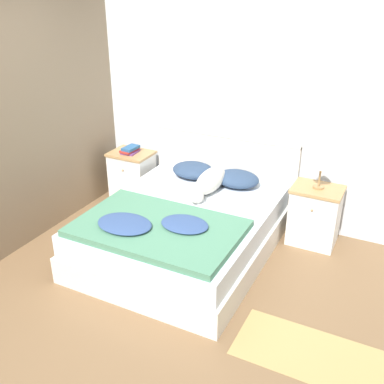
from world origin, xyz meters
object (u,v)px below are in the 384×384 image
(pillow_right, at_px, (237,179))
(table_lamp, at_px, (322,164))
(dog, at_px, (210,182))
(book_stack, at_px, (130,150))
(bed, at_px, (183,231))
(nightstand_left, at_px, (132,176))
(nightstand_right, at_px, (314,215))
(pillow_left, at_px, (193,170))

(pillow_right, xyz_separation_m, table_lamp, (0.85, 0.03, 0.32))
(dog, bearing_deg, book_stack, 166.62)
(bed, relative_size, table_lamp, 5.84)
(nightstand_left, bearing_deg, pillow_right, -1.30)
(book_stack, xyz_separation_m, table_lamp, (2.23, 0.01, 0.22))
(bed, xyz_separation_m, nightstand_right, (1.11, 0.78, 0.07))
(pillow_left, xyz_separation_m, table_lamp, (1.38, 0.03, 0.32))
(pillow_right, relative_size, dog, 0.60)
(nightstand_left, relative_size, nightstand_right, 1.00)
(table_lamp, bearing_deg, nightstand_left, -179.90)
(nightstand_right, xyz_separation_m, table_lamp, (0.00, 0.00, 0.57))
(pillow_left, bearing_deg, pillow_right, 0.00)
(pillow_right, distance_m, book_stack, 1.38)
(bed, height_order, table_lamp, table_lamp)
(book_stack, relative_size, table_lamp, 0.69)
(table_lamp, bearing_deg, nightstand_right, -90.00)
(bed, height_order, pillow_right, pillow_right)
(bed, relative_size, book_stack, 8.42)
(pillow_left, bearing_deg, book_stack, 178.56)
(dog, bearing_deg, nightstand_left, 166.15)
(book_stack, bearing_deg, pillow_right, -0.89)
(nightstand_right, distance_m, pillow_right, 0.89)
(bed, distance_m, pillow_right, 0.86)
(nightstand_right, bearing_deg, book_stack, -179.75)
(nightstand_left, bearing_deg, nightstand_right, 0.00)
(nightstand_right, height_order, book_stack, book_stack)
(pillow_left, xyz_separation_m, pillow_right, (0.53, 0.00, 0.00))
(table_lamp, bearing_deg, book_stack, -179.65)
(book_stack, distance_m, table_lamp, 2.24)
(nightstand_left, distance_m, dog, 1.24)
(pillow_right, bearing_deg, book_stack, 179.11)
(pillow_left, bearing_deg, table_lamp, 1.46)
(dog, relative_size, table_lamp, 2.37)
(pillow_left, relative_size, table_lamp, 1.41)
(pillow_left, relative_size, pillow_right, 1.00)
(nightstand_right, distance_m, dog, 1.13)
(nightstand_right, xyz_separation_m, pillow_right, (-0.85, -0.03, 0.25))
(pillow_right, xyz_separation_m, book_stack, (-1.38, 0.02, 0.09))
(nightstand_right, xyz_separation_m, pillow_left, (-1.38, -0.03, 0.25))
(bed, bearing_deg, table_lamp, 35.12)
(bed, xyz_separation_m, dog, (0.06, 0.49, 0.35))
(pillow_right, height_order, table_lamp, table_lamp)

